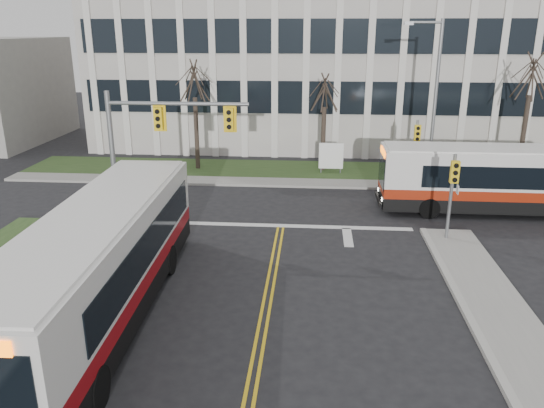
{
  "coord_description": "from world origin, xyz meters",
  "views": [
    {
      "loc": [
        1.42,
        -14.7,
        8.67
      ],
      "look_at": [
        -0.19,
        5.36,
        2.0
      ],
      "focal_mm": 35.0,
      "sensor_mm": 36.0,
      "label": 1
    }
  ],
  "objects_px": {
    "bus_cross": "(506,181)",
    "directory_sign": "(331,156)",
    "streetlight": "(433,94)",
    "bus_main": "(100,267)"
  },
  "relations": [
    {
      "from": "directory_sign",
      "to": "bus_main",
      "type": "distance_m",
      "value": 19.43
    },
    {
      "from": "bus_main",
      "to": "bus_cross",
      "type": "xyz_separation_m",
      "value": [
        15.81,
        11.4,
        -0.14
      ]
    },
    {
      "from": "bus_cross",
      "to": "bus_main",
      "type": "bearing_deg",
      "value": -53.96
    },
    {
      "from": "streetlight",
      "to": "bus_main",
      "type": "bearing_deg",
      "value": -128.11
    },
    {
      "from": "streetlight",
      "to": "bus_cross",
      "type": "distance_m",
      "value": 6.91
    },
    {
      "from": "bus_cross",
      "to": "directory_sign",
      "type": "bearing_deg",
      "value": -127.82
    },
    {
      "from": "streetlight",
      "to": "bus_cross",
      "type": "height_order",
      "value": "streetlight"
    },
    {
      "from": "bus_main",
      "to": "directory_sign",
      "type": "bearing_deg",
      "value": 65.56
    },
    {
      "from": "streetlight",
      "to": "bus_main",
      "type": "height_order",
      "value": "streetlight"
    },
    {
      "from": "streetlight",
      "to": "directory_sign",
      "type": "bearing_deg",
      "value": 166.77
    }
  ]
}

